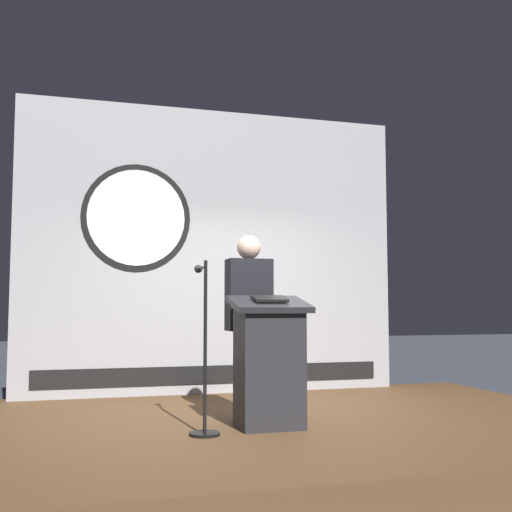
{
  "coord_description": "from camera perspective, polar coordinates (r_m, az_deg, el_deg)",
  "views": [
    {
      "loc": [
        -1.56,
        -5.34,
        1.3
      ],
      "look_at": [
        0.0,
        0.07,
        1.75
      ],
      "focal_mm": 43.93,
      "sensor_mm": 36.0,
      "label": 1
    }
  ],
  "objects": [
    {
      "name": "podium",
      "position": [
        5.28,
        1.22,
        -9.65
      ],
      "size": [
        0.64,
        0.5,
        1.1
      ],
      "color": "#26262B",
      "rests_on": "stage_platform"
    },
    {
      "name": "banner_display",
      "position": [
        7.38,
        -4.05,
        0.52
      ],
      "size": [
        4.48,
        0.12,
        3.33
      ],
      "color": "#9E9EA3",
      "rests_on": "stage_platform"
    },
    {
      "name": "stage_platform",
      "position": [
        5.69,
        0.19,
        -16.28
      ],
      "size": [
        6.4,
        4.0,
        0.3
      ],
      "primitive_type": "cube",
      "color": "brown",
      "rests_on": "ground"
    },
    {
      "name": "speaker_person",
      "position": [
        5.7,
        -0.66,
        -6.2
      ],
      "size": [
        0.4,
        0.26,
        1.65
      ],
      "color": "black",
      "rests_on": "stage_platform"
    },
    {
      "name": "ground_plane",
      "position": [
        5.72,
        0.19,
        -17.75
      ],
      "size": [
        40.0,
        40.0,
        0.0
      ],
      "primitive_type": "plane",
      "color": "#383D47"
    },
    {
      "name": "microphone_stand",
      "position": [
        5.04,
        -4.76,
        -10.69
      ],
      "size": [
        0.24,
        0.46,
        1.36
      ],
      "color": "black",
      "rests_on": "stage_platform"
    }
  ]
}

